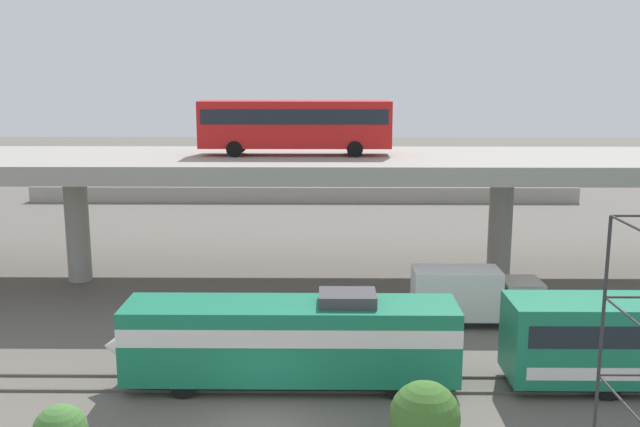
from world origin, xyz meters
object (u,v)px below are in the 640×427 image
Objects in this scene: parked_car_3 at (280,174)px; parked_car_2 at (520,176)px; parked_car_0 at (411,171)px; parked_car_5 at (88,173)px; parked_car_6 at (127,174)px; service_truck_west at (472,295)px; parked_car_1 at (459,175)px; parked_car_7 at (511,173)px; train_locomotive at (274,337)px; transit_bus_on_overpass at (295,122)px; parked_car_4 at (366,174)px.

parked_car_2 is at bearing 176.28° from parked_car_3.
parked_car_0 is 0.99× the size of parked_car_3.
parked_car_6 is at bearing -7.46° from parked_car_5.
parked_car_0 is 1.10× the size of parked_car_5.
service_truck_west is 1.68× the size of parked_car_1.
parked_car_7 is (11.13, -1.18, -0.00)m from parked_car_0.
train_locomotive is 53.66m from parked_car_0.
transit_bus_on_overpass reaches higher than parked_car_1.
service_truck_west is at bearing -141.86° from train_locomotive.
parked_car_2 is (6.47, -1.17, 0.00)m from parked_car_1.
parked_car_4 is (6.53, 49.70, 0.21)m from train_locomotive.
parked_car_2 is at bearing -19.97° from parked_car_0.
parked_car_5 is at bearing -63.93° from train_locomotive.
parked_car_6 is at bearing 125.64° from service_truck_west.
train_locomotive is 3.23× the size of parked_car_3.
service_truck_west is at bearing 73.36° from parked_car_7.
transit_bus_on_overpass is 39.87m from parked_car_6.
parked_car_1 is 0.90× the size of parked_car_2.
train_locomotive reaches higher than parked_car_2.
parked_car_4 is at bearing 94.76° from service_truck_west.
parked_car_2 is at bearing 71.93° from service_truck_west.
transit_bus_on_overpass reaches higher than train_locomotive.
transit_bus_on_overpass is at bearing -116.47° from parked_car_1.
parked_car_6 is at bearing -68.09° from train_locomotive.
parked_car_6 and parked_car_7 have the same top height.
parked_car_2 is 47.86m from parked_car_5.
service_truck_west is at bearing -92.33° from parked_car_0.
parked_car_7 is at bearing -6.06° from parked_car_0.
parked_car_2 reaches higher than service_truck_west.
parked_car_0 is (1.81, 44.48, 0.77)m from service_truck_west.
parked_car_5 is at bearing 178.68° from parked_car_1.
parked_car_3 is at bearing -1.12° from parked_car_5.
transit_bus_on_overpass is at bearing 139.26° from service_truck_west.
train_locomotive is 3.37× the size of parked_car_2.
train_locomotive is at bearing 82.52° from parked_car_4.
parked_car_4 is (9.58, -0.22, -0.00)m from parked_car_3.
service_truck_west is 44.52m from parked_car_0.
parked_car_1 is at bearing -1.32° from parked_car_5.
parked_car_4 is at bearing 178.22° from parked_car_1.
parked_car_0 is 36.50m from parked_car_5.
parked_car_6 is at bearing 1.90° from parked_car_7.
parked_car_1 and parked_car_3 have the same top height.
parked_car_2 and parked_car_6 have the same top height.
parked_car_7 is at bearing 73.36° from service_truck_west.
transit_bus_on_overpass is 2.84× the size of parked_car_6.
parked_car_6 is at bearing 179.46° from parked_car_1.
parked_car_6 is (-16.95, -0.19, -0.00)m from parked_car_3.
parked_car_3 is at bearing -1.29° from parked_car_4.
parked_car_1 is 0.87× the size of parked_car_3.
parked_car_2 is 1.01× the size of parked_car_7.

